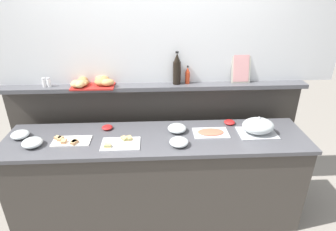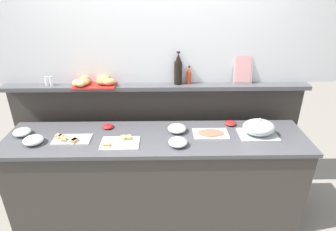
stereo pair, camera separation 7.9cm
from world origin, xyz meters
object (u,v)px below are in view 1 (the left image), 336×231
at_px(sandwich_platter_side, 70,141).
at_px(hot_sauce_bottle, 188,76).
at_px(cold_cuts_platter, 211,133).
at_px(glass_bowl_medium, 177,129).
at_px(salt_shaker, 44,83).
at_px(pepper_shaker, 49,82).
at_px(framed_picture, 241,68).
at_px(glass_bowl_large, 32,143).
at_px(bread_basket, 91,82).
at_px(glass_bowl_small, 179,142).
at_px(sandwich_platter_front, 121,143).
at_px(serving_cloche, 258,127).
at_px(condiment_bowl_teal, 107,127).
at_px(wine_bottle_dark, 177,70).
at_px(glass_bowl_extra, 20,135).
at_px(condiment_bowl_dark, 230,122).

distance_m(sandwich_platter_side, hot_sauce_bottle, 1.24).
height_order(cold_cuts_platter, glass_bowl_medium, glass_bowl_medium).
relative_size(salt_shaker, pepper_shaker, 1.00).
relative_size(salt_shaker, framed_picture, 0.31).
xyz_separation_m(glass_bowl_large, bread_basket, (0.43, 0.49, 0.35)).
bearing_deg(glass_bowl_small, sandwich_platter_front, 174.96).
bearing_deg(serving_cloche, condiment_bowl_teal, 173.39).
xyz_separation_m(wine_bottle_dark, salt_shaker, (-1.25, -0.02, -0.10)).
height_order(glass_bowl_small, wine_bottle_dark, wine_bottle_dark).
relative_size(glass_bowl_small, condiment_bowl_teal, 1.59).
distance_m(glass_bowl_extra, bread_basket, 0.77).
distance_m(wine_bottle_dark, salt_shaker, 1.26).
xyz_separation_m(glass_bowl_small, condiment_bowl_dark, (0.52, 0.36, -0.01)).
bearing_deg(hot_sauce_bottle, glass_bowl_large, -158.61).
bearing_deg(cold_cuts_platter, framed_picture, 50.04).
distance_m(glass_bowl_large, glass_bowl_medium, 1.24).
height_order(condiment_bowl_teal, hot_sauce_bottle, hot_sauce_bottle).
distance_m(glass_bowl_extra, condiment_bowl_teal, 0.75).
bearing_deg(hot_sauce_bottle, salt_shaker, -178.79).
bearing_deg(condiment_bowl_teal, framed_picture, 12.00).
relative_size(sandwich_platter_side, glass_bowl_extra, 2.08).
height_order(glass_bowl_small, salt_shaker, salt_shaker).
distance_m(sandwich_platter_side, serving_cloche, 1.66).
bearing_deg(glass_bowl_large, condiment_bowl_dark, 10.00).
relative_size(serving_cloche, glass_bowl_medium, 1.99).
bearing_deg(salt_shaker, hot_sauce_bottle, 1.21).
distance_m(sandwich_platter_side, bread_basket, 0.60).
distance_m(glass_bowl_large, bread_basket, 0.75).
height_order(serving_cloche, framed_picture, framed_picture).
bearing_deg(condiment_bowl_dark, framed_picture, 61.52).
xyz_separation_m(glass_bowl_large, condiment_bowl_teal, (0.58, 0.27, -0.01)).
height_order(serving_cloche, pepper_shaker, pepper_shaker).
bearing_deg(sandwich_platter_side, cold_cuts_platter, 3.81).
bearing_deg(sandwich_platter_side, glass_bowl_medium, 8.23).
relative_size(serving_cloche, salt_shaker, 3.91).
relative_size(condiment_bowl_dark, salt_shaker, 1.21).
bearing_deg(hot_sauce_bottle, cold_cuts_platter, -65.93).
relative_size(sandwich_platter_front, glass_bowl_medium, 1.91).
bearing_deg(bread_basket, sandwich_platter_side, -107.61).
relative_size(condiment_bowl_teal, wine_bottle_dark, 0.32).
relative_size(glass_bowl_medium, glass_bowl_small, 1.06).
height_order(sandwich_platter_side, condiment_bowl_teal, same).
relative_size(sandwich_platter_front, condiment_bowl_dark, 3.08).
relative_size(sandwich_platter_side, glass_bowl_medium, 1.90).
xyz_separation_m(glass_bowl_extra, wine_bottle_dark, (1.41, 0.38, 0.46)).
bearing_deg(pepper_shaker, glass_bowl_extra, -119.42).
bearing_deg(wine_bottle_dark, sandwich_platter_side, -153.66).
xyz_separation_m(serving_cloche, pepper_shaker, (-1.91, 0.39, 0.31)).
bearing_deg(condiment_bowl_dark, glass_bowl_medium, -166.62).
distance_m(hot_sauce_bottle, bread_basket, 0.92).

